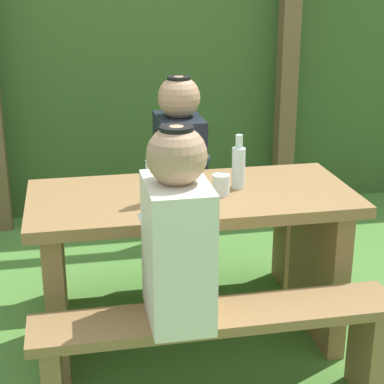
{
  "coord_description": "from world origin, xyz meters",
  "views": [
    {
      "loc": [
        -0.5,
        -2.55,
        1.66
      ],
      "look_at": [
        0.0,
        0.0,
        0.74
      ],
      "focal_mm": 59.97,
      "sensor_mm": 36.0,
      "label": 1
    }
  ],
  "objects_px": {
    "bottle_right": "(195,166)",
    "bottle_left": "(238,166)",
    "bench_far": "(173,237)",
    "drinking_glass": "(221,185)",
    "bottle_center": "(153,179)",
    "picnic_table": "(192,243)",
    "person_black_coat": "(179,153)",
    "bench_near": "(218,341)",
    "person_white_shirt": "(177,233)"
  },
  "relations": [
    {
      "from": "bottle_right",
      "to": "bottle_left",
      "type": "bearing_deg",
      "value": -15.56
    },
    {
      "from": "bench_far",
      "to": "bottle_left",
      "type": "height_order",
      "value": "bottle_left"
    },
    {
      "from": "drinking_glass",
      "to": "bottle_center",
      "type": "distance_m",
      "value": 0.3
    },
    {
      "from": "picnic_table",
      "to": "person_black_coat",
      "type": "bearing_deg",
      "value": 86.09
    },
    {
      "from": "bench_near",
      "to": "bench_far",
      "type": "xyz_separation_m",
      "value": [
        0.0,
        1.01,
        0.0
      ]
    },
    {
      "from": "bench_near",
      "to": "bottle_center",
      "type": "height_order",
      "value": "bottle_center"
    },
    {
      "from": "picnic_table",
      "to": "bottle_left",
      "type": "relative_size",
      "value": 5.82
    },
    {
      "from": "bottle_left",
      "to": "drinking_glass",
      "type": "bearing_deg",
      "value": -141.84
    },
    {
      "from": "person_white_shirt",
      "to": "bottle_center",
      "type": "height_order",
      "value": "person_white_shirt"
    },
    {
      "from": "bench_near",
      "to": "person_white_shirt",
      "type": "relative_size",
      "value": 1.95
    },
    {
      "from": "picnic_table",
      "to": "bottle_right",
      "type": "xyz_separation_m",
      "value": [
        0.03,
        0.08,
        0.33
      ]
    },
    {
      "from": "bench_near",
      "to": "person_white_shirt",
      "type": "height_order",
      "value": "person_white_shirt"
    },
    {
      "from": "picnic_table",
      "to": "person_white_shirt",
      "type": "distance_m",
      "value": 0.59
    },
    {
      "from": "person_white_shirt",
      "to": "bottle_right",
      "type": "relative_size",
      "value": 3.08
    },
    {
      "from": "person_white_shirt",
      "to": "bottle_right",
      "type": "xyz_separation_m",
      "value": [
        0.18,
        0.58,
        0.06
      ]
    },
    {
      "from": "person_white_shirt",
      "to": "drinking_glass",
      "type": "height_order",
      "value": "person_white_shirt"
    },
    {
      "from": "bench_near",
      "to": "bottle_center",
      "type": "bearing_deg",
      "value": 113.5
    },
    {
      "from": "picnic_table",
      "to": "bottle_left",
      "type": "height_order",
      "value": "bottle_left"
    },
    {
      "from": "bench_near",
      "to": "drinking_glass",
      "type": "height_order",
      "value": "drinking_glass"
    },
    {
      "from": "bench_far",
      "to": "drinking_glass",
      "type": "height_order",
      "value": "drinking_glass"
    },
    {
      "from": "bottle_right",
      "to": "bottle_center",
      "type": "bearing_deg",
      "value": -140.94
    },
    {
      "from": "person_white_shirt",
      "to": "drinking_glass",
      "type": "bearing_deg",
      "value": 59.33
    },
    {
      "from": "person_black_coat",
      "to": "bottle_right",
      "type": "distance_m",
      "value": 0.43
    },
    {
      "from": "bottle_left",
      "to": "bottle_right",
      "type": "xyz_separation_m",
      "value": [
        -0.18,
        0.05,
        -0.01
      ]
    },
    {
      "from": "bench_far",
      "to": "person_black_coat",
      "type": "xyz_separation_m",
      "value": [
        0.03,
        -0.0,
        0.46
      ]
    },
    {
      "from": "picnic_table",
      "to": "drinking_glass",
      "type": "xyz_separation_m",
      "value": [
        0.12,
        -0.05,
        0.28
      ]
    },
    {
      "from": "bench_far",
      "to": "drinking_glass",
      "type": "relative_size",
      "value": 15.55
    },
    {
      "from": "bench_near",
      "to": "bottle_left",
      "type": "relative_size",
      "value": 5.82
    },
    {
      "from": "bottle_center",
      "to": "drinking_glass",
      "type": "bearing_deg",
      "value": 8.18
    },
    {
      "from": "bottle_left",
      "to": "bench_near",
      "type": "bearing_deg",
      "value": -111.75
    },
    {
      "from": "picnic_table",
      "to": "bottle_right",
      "type": "distance_m",
      "value": 0.34
    },
    {
      "from": "picnic_table",
      "to": "bench_near",
      "type": "relative_size",
      "value": 1.0
    },
    {
      "from": "bench_near",
      "to": "person_white_shirt",
      "type": "xyz_separation_m",
      "value": [
        -0.15,
        0.0,
        0.46
      ]
    },
    {
      "from": "picnic_table",
      "to": "bench_far",
      "type": "distance_m",
      "value": 0.54
    },
    {
      "from": "bottle_left",
      "to": "bottle_center",
      "type": "relative_size",
      "value": 0.93
    },
    {
      "from": "bottle_right",
      "to": "bench_far",
      "type": "bearing_deg",
      "value": 93.79
    },
    {
      "from": "person_black_coat",
      "to": "bottle_right",
      "type": "height_order",
      "value": "person_black_coat"
    },
    {
      "from": "person_white_shirt",
      "to": "bottle_center",
      "type": "distance_m",
      "value": 0.42
    },
    {
      "from": "bench_far",
      "to": "bottle_center",
      "type": "relative_size",
      "value": 5.4
    },
    {
      "from": "picnic_table",
      "to": "bottle_center",
      "type": "height_order",
      "value": "bottle_center"
    },
    {
      "from": "bench_far",
      "to": "person_black_coat",
      "type": "bearing_deg",
      "value": -5.54
    },
    {
      "from": "bench_near",
      "to": "bottle_center",
      "type": "distance_m",
      "value": 0.69
    },
    {
      "from": "person_white_shirt",
      "to": "bottle_right",
      "type": "height_order",
      "value": "person_white_shirt"
    },
    {
      "from": "person_white_shirt",
      "to": "person_black_coat",
      "type": "bearing_deg",
      "value": 79.48
    },
    {
      "from": "bottle_left",
      "to": "bottle_right",
      "type": "relative_size",
      "value": 1.03
    },
    {
      "from": "bottle_left",
      "to": "bottle_center",
      "type": "height_order",
      "value": "bottle_center"
    },
    {
      "from": "bottle_left",
      "to": "bottle_right",
      "type": "height_order",
      "value": "bottle_left"
    },
    {
      "from": "bench_near",
      "to": "drinking_glass",
      "type": "bearing_deg",
      "value": 75.7
    },
    {
      "from": "bench_far",
      "to": "bottle_left",
      "type": "distance_m",
      "value": 0.74
    },
    {
      "from": "bench_far",
      "to": "bottle_right",
      "type": "distance_m",
      "value": 0.67
    }
  ]
}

